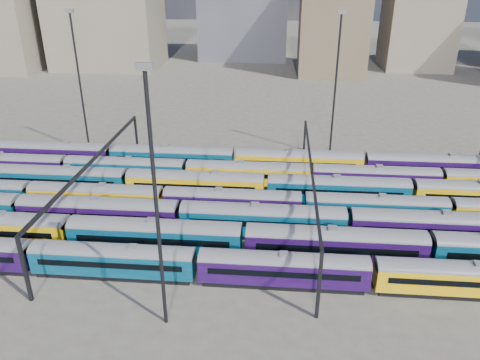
# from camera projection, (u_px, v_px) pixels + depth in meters

# --- Properties ---
(ground) EXTENTS (500.00, 500.00, 0.00)m
(ground) POSITION_uv_depth(u_px,v_px,m) (237.00, 216.00, 66.14)
(ground) COLOR #48443D
(ground) RESTS_ON ground
(rake_0) EXTENTS (114.19, 2.79, 4.68)m
(rake_0) POSITION_uv_depth(u_px,v_px,m) (197.00, 262.00, 51.80)
(rake_0) COLOR black
(rake_0) RESTS_ON ground
(rake_1) EXTENTS (107.31, 3.14, 5.30)m
(rake_1) POSITION_uv_depth(u_px,v_px,m) (155.00, 233.00, 56.65)
(rake_1) COLOR black
(rake_1) RESTS_ON ground
(rake_2) EXTENTS (129.85, 3.17, 5.34)m
(rake_2) POSITION_uv_depth(u_px,v_px,m) (179.00, 214.00, 61.00)
(rake_2) COLOR black
(rake_2) RESTS_ON ground
(rake_3) EXTENTS (117.10, 2.86, 4.80)m
(rake_3) POSITION_uv_depth(u_px,v_px,m) (163.00, 197.00, 65.91)
(rake_3) COLOR black
(rake_3) RESTS_ON ground
(rake_4) EXTENTS (126.06, 3.07, 5.18)m
(rake_4) POSITION_uv_depth(u_px,v_px,m) (266.00, 185.00, 69.20)
(rake_4) COLOR black
(rake_4) RESTS_ON ground
(rake_5) EXTENTS (118.69, 2.90, 4.87)m
(rake_5) POSITION_uv_depth(u_px,v_px,m) (186.00, 169.00, 74.82)
(rake_5) COLOR black
(rake_5) RESTS_ON ground
(rake_6) EXTENTS (106.60, 3.12, 5.26)m
(rake_6) POSITION_uv_depth(u_px,v_px,m) (172.00, 156.00, 79.52)
(rake_6) COLOR black
(rake_6) RESTS_ON ground
(gantry_1) EXTENTS (0.35, 40.35, 8.03)m
(gantry_1) POSITION_uv_depth(u_px,v_px,m) (93.00, 167.00, 64.87)
(gantry_1) COLOR black
(gantry_1) RESTS_ON ground
(gantry_2) EXTENTS (0.35, 40.35, 8.03)m
(gantry_2) POSITION_uv_depth(u_px,v_px,m) (311.00, 175.00, 62.48)
(gantry_2) COLOR black
(gantry_2) RESTS_ON ground
(mast_1) EXTENTS (1.40, 0.50, 25.60)m
(mast_1) POSITION_uv_depth(u_px,v_px,m) (79.00, 79.00, 82.51)
(mast_1) COLOR black
(mast_1) RESTS_ON ground
(mast_2) EXTENTS (1.40, 0.50, 25.60)m
(mast_2) POSITION_uv_depth(u_px,v_px,m) (156.00, 197.00, 40.78)
(mast_2) COLOR black
(mast_2) RESTS_ON ground
(mast_3) EXTENTS (1.40, 0.50, 25.60)m
(mast_3) POSITION_uv_depth(u_px,v_px,m) (336.00, 81.00, 80.74)
(mast_3) COLOR black
(mast_3) RESTS_ON ground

